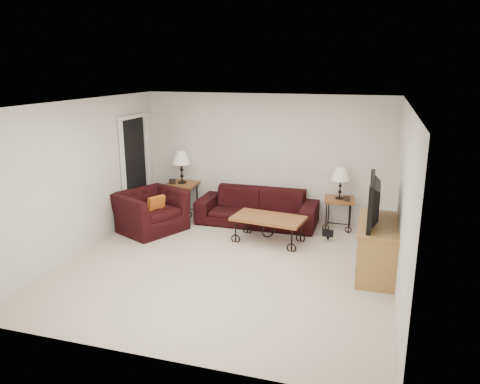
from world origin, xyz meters
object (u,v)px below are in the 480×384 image
(lamp_right, at_px, (340,183))
(backpack, at_px, (328,229))
(sofa, at_px, (257,207))
(coffee_table, at_px, (268,229))
(lamp_left, at_px, (182,167))
(side_table_left, at_px, (183,198))
(tv_stand, at_px, (377,248))
(side_table_right, at_px, (339,214))
(television, at_px, (380,201))
(armchair, at_px, (150,211))

(lamp_right, bearing_deg, backpack, -99.96)
(sofa, bearing_deg, coffee_table, -63.61)
(sofa, relative_size, lamp_left, 3.47)
(side_table_left, height_order, tv_stand, tv_stand)
(side_table_left, xyz_separation_m, coffee_table, (2.10, -1.06, -0.10))
(lamp_right, xyz_separation_m, tv_stand, (0.72, -1.82, -0.50))
(sofa, distance_m, side_table_right, 1.57)
(lamp_left, bearing_deg, lamp_right, 0.00)
(lamp_left, height_order, backpack, lamp_left)
(coffee_table, bearing_deg, tv_stand, -22.42)
(coffee_table, relative_size, tv_stand, 0.94)
(lamp_left, bearing_deg, backpack, -11.75)
(sofa, bearing_deg, television, -35.99)
(lamp_right, height_order, armchair, lamp_right)
(backpack, bearing_deg, side_table_right, 97.54)
(side_table_left, relative_size, lamp_left, 1.00)
(sofa, distance_m, tv_stand, 2.81)
(side_table_left, xyz_separation_m, backpack, (3.10, -0.65, -0.14))
(television, height_order, backpack, television)
(coffee_table, bearing_deg, sofa, 116.39)
(backpack, bearing_deg, side_table_left, -174.25)
(sofa, xyz_separation_m, backpack, (1.44, -0.47, -0.14))
(lamp_right, distance_m, television, 1.96)
(backpack, bearing_deg, lamp_left, -174.25)
(television, bearing_deg, tv_stand, 90.00)
(tv_stand, bearing_deg, lamp_left, 155.19)
(television, bearing_deg, side_table_left, -114.93)
(lamp_left, distance_m, lamp_right, 3.22)
(side_table_left, bearing_deg, lamp_left, 0.00)
(sofa, distance_m, backpack, 1.52)
(armchair, bearing_deg, side_table_left, 17.35)
(lamp_right, height_order, backpack, lamp_right)
(armchair, bearing_deg, side_table_right, -45.88)
(sofa, height_order, lamp_left, lamp_left)
(side_table_right, bearing_deg, tv_stand, -68.36)
(side_table_left, distance_m, armchair, 1.13)
(side_table_right, distance_m, coffee_table, 1.54)
(side_table_left, height_order, backpack, side_table_left)
(side_table_left, height_order, lamp_left, lamp_left)
(lamp_right, bearing_deg, side_table_right, 0.00)
(sofa, distance_m, armchair, 2.05)
(side_table_left, bearing_deg, lamp_right, 0.00)
(coffee_table, height_order, television, television)
(sofa, relative_size, side_table_left, 3.47)
(sofa, bearing_deg, side_table_left, 173.81)
(side_table_left, height_order, side_table_right, side_table_left)
(sofa, distance_m, lamp_right, 1.66)
(sofa, relative_size, side_table_right, 3.89)
(sofa, bearing_deg, lamp_right, 6.60)
(side_table_right, bearing_deg, lamp_right, 0.00)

